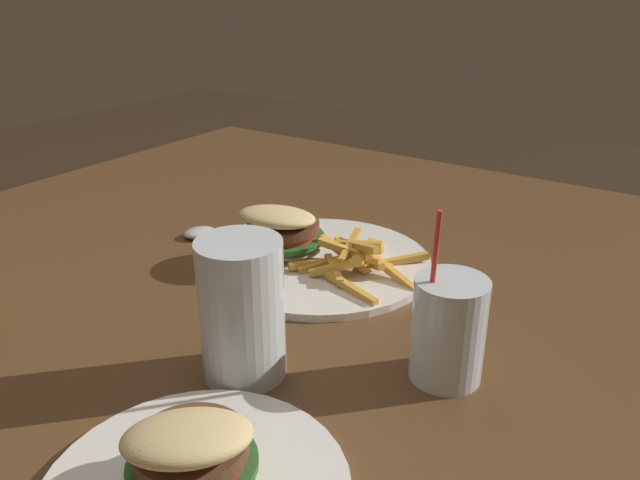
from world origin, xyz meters
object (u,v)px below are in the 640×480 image
object	(u,v)px
meal_plate_near	(306,249)
beer_glass	(242,311)
spoon	(205,232)
juice_glass	(448,333)
meal_plate_far	(193,474)

from	to	relation	value
meal_plate_near	beer_glass	xyz separation A→B (m)	(-0.10, 0.24, 0.05)
meal_plate_near	spoon	bearing A→B (deg)	1.80
juice_glass	meal_plate_far	bearing A→B (deg)	69.94
meal_plate_far	juice_glass	bearing A→B (deg)	-110.06
spoon	meal_plate_far	size ratio (longest dim) A/B	0.63
beer_glass	spoon	bearing A→B (deg)	-40.01
meal_plate_near	juice_glass	distance (m)	0.30
spoon	meal_plate_far	xyz separation A→B (m)	(-0.36, 0.39, 0.02)
juice_glass	meal_plate_far	size ratio (longest dim) A/B	0.75
meal_plate_near	juice_glass	size ratio (longest dim) A/B	1.69
juice_glass	spoon	distance (m)	0.47
beer_glass	meal_plate_far	xyz separation A→B (m)	(-0.08, 0.15, -0.05)
meal_plate_near	spoon	size ratio (longest dim) A/B	2.00
juice_glass	spoon	bearing A→B (deg)	-15.99
juice_glass	meal_plate_far	world-z (taller)	juice_glass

